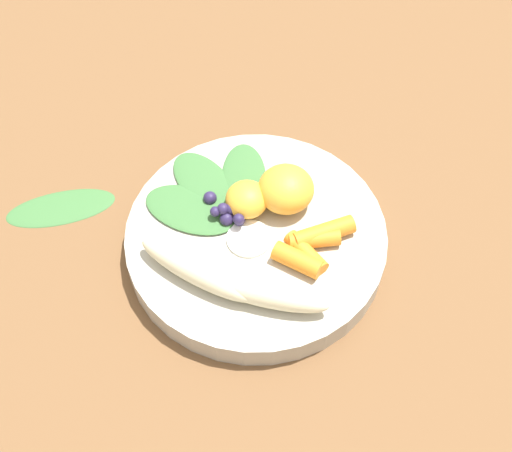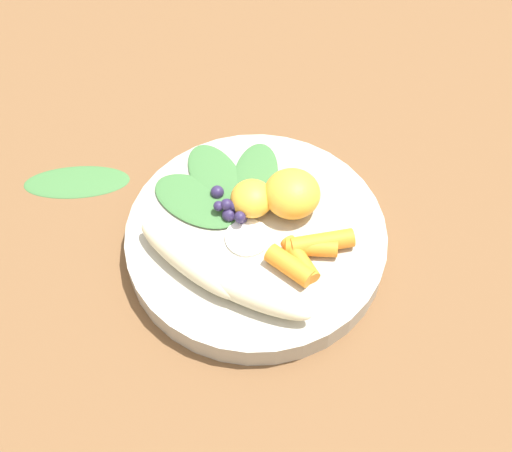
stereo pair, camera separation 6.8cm
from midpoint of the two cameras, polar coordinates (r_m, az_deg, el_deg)
name	(u,v)px [view 1 (the left image)]	position (r m, az deg, el deg)	size (l,w,h in m)	color
ground_plane	(256,248)	(0.71, -2.73, -1.95)	(2.40, 2.40, 0.00)	brown
bowl	(256,240)	(0.70, -2.77, -1.33)	(0.26, 0.26, 0.03)	#B2AD9E
banana_peeled_left	(263,292)	(0.63, -2.53, -5.54)	(0.12, 0.03, 0.03)	beige
banana_peeled_right	(197,270)	(0.65, -7.78, -3.72)	(0.12, 0.03, 0.03)	beige
orange_segment_near	(249,199)	(0.69, -3.39, 2.01)	(0.04, 0.04, 0.03)	#F4A833
orange_segment_far	(286,189)	(0.69, -0.36, 2.81)	(0.06, 0.06, 0.04)	#F4A833
carrot_front	(297,260)	(0.66, 0.42, -2.98)	(0.02, 0.02, 0.05)	orange
carrot_mid_left	(306,253)	(0.66, 1.15, -2.37)	(0.02, 0.02, 0.05)	orange
carrot_mid_right	(314,239)	(0.67, 1.88, -1.29)	(0.02, 0.02, 0.05)	orange
carrot_rear	(324,233)	(0.67, 2.66, -0.74)	(0.02, 0.02, 0.06)	orange
blueberry_pile	(232,210)	(0.69, -4.73, 1.06)	(0.04, 0.05, 0.02)	#2D234C
coconut_shred_patch	(249,239)	(0.68, -3.42, -1.24)	(0.04, 0.04, 0.00)	white
kale_leaf_left	(244,178)	(0.72, -3.66, 3.74)	(0.09, 0.05, 0.01)	#3D7038
kale_leaf_right	(205,182)	(0.72, -6.85, 3.35)	(0.09, 0.05, 0.01)	#3D7038
kale_leaf_rear	(191,209)	(0.70, -8.04, 1.14)	(0.10, 0.05, 0.01)	#3D7038
kale_leaf_stray	(60,207)	(0.77, -17.95, 1.31)	(0.11, 0.04, 0.01)	#3D7038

